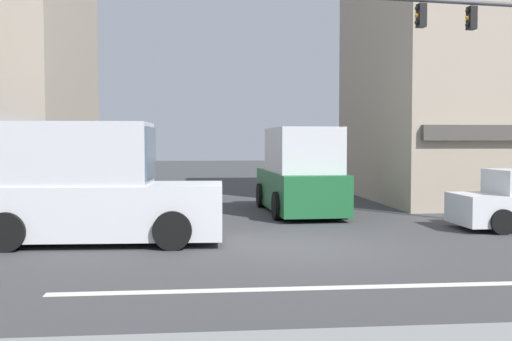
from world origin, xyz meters
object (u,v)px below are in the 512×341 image
object	(u,v)px
utility_pole_far_right	(489,88)
box_truck_crossing_leftbound	(90,188)
traffic_light_mast	(494,72)
box_truck_approaching_near	(300,175)

from	to	relation	value
utility_pole_far_right	box_truck_crossing_leftbound	xyz separation A→B (m)	(-13.12, -7.22, -3.02)
traffic_light_mast	box_truck_crossing_leftbound	distance (m)	10.82
box_truck_approaching_near	box_truck_crossing_leftbound	world-z (taller)	same
utility_pole_far_right	box_truck_approaching_near	xyz separation A→B (m)	(-7.38, -2.07, -3.02)
box_truck_approaching_near	box_truck_crossing_leftbound	size ratio (longest dim) A/B	1.00
utility_pole_far_right	box_truck_crossing_leftbound	distance (m)	15.28
box_truck_approaching_near	traffic_light_mast	bearing A→B (deg)	-39.09
traffic_light_mast	box_truck_approaching_near	bearing A→B (deg)	140.91
box_truck_approaching_near	utility_pole_far_right	bearing A→B (deg)	15.70
utility_pole_far_right	traffic_light_mast	xyz separation A→B (m)	(-2.81, -5.79, -0.10)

